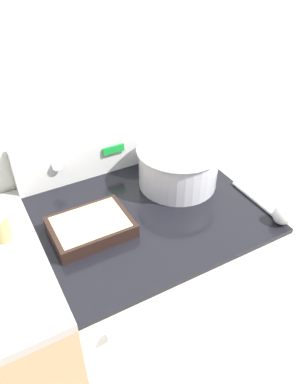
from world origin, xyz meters
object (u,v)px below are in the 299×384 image
at_px(mixing_bowl, 178,164).
at_px(casserole_dish, 91,226).
at_px(ladle, 278,213).
at_px(spice_jar_white_cap, 0,226).

distance_m(mixing_bowl, casserole_dish, 0.42).
xyz_separation_m(ladle, spice_jar_white_cap, (-0.85, 0.35, 0.03)).
xyz_separation_m(mixing_bowl, casserole_dish, (-0.40, -0.10, -0.06)).
xyz_separation_m(casserole_dish, spice_jar_white_cap, (-0.26, 0.10, 0.04)).
bearing_deg(mixing_bowl, spice_jar_white_cap, -179.86).
xyz_separation_m(mixing_bowl, spice_jar_white_cap, (-0.66, -0.00, -0.03)).
bearing_deg(mixing_bowl, casserole_dish, -166.03).
xyz_separation_m(casserole_dish, ladle, (0.59, -0.25, 0.00)).
bearing_deg(spice_jar_white_cap, ladle, -22.27).
bearing_deg(casserole_dish, ladle, -23.01).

